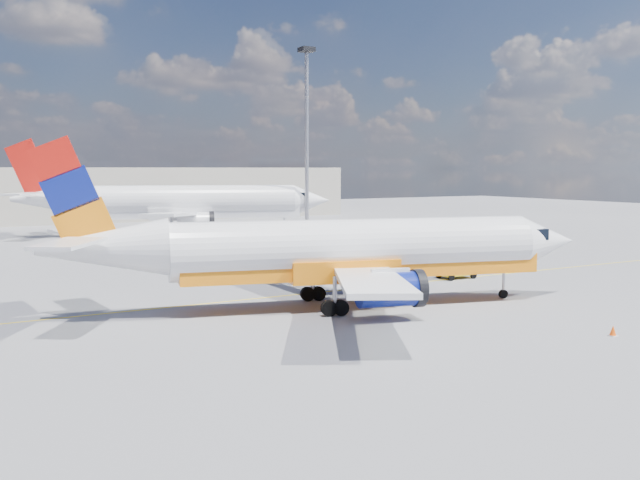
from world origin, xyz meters
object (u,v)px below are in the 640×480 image
main_jet (339,251)px  traffic_cone (613,331)px  gse_tug (455,266)px  second_jet (180,204)px

main_jet → traffic_cone: size_ratio=62.57×
gse_tug → traffic_cone: (-5.23, -17.33, -0.63)m
second_jet → gse_tug: size_ratio=13.92×
gse_tug → main_jet: bearing=-157.3°
main_jet → second_jet: bearing=96.3°
main_jet → second_jet: 47.08m
main_jet → traffic_cone: main_jet is taller
gse_tug → traffic_cone: size_ratio=5.23×
traffic_cone → main_jet: bearing=121.4°
main_jet → gse_tug: (12.79, 4.91, -2.31)m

